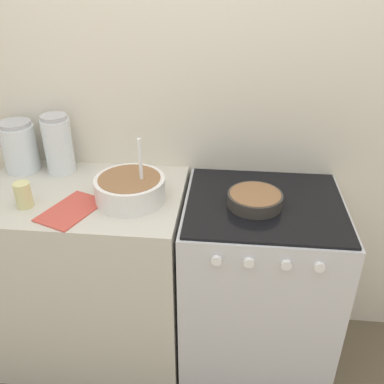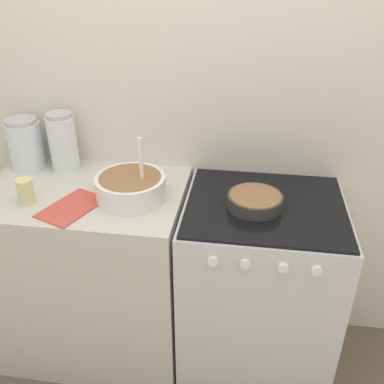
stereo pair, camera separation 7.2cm
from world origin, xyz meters
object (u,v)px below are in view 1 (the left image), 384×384
storage_jar_left (20,150)px  mixing_bowl (130,188)px  storage_jar_middle (59,148)px  tin_can (23,195)px  stove (257,287)px  baking_pan (255,199)px

storage_jar_left → mixing_bowl: bearing=-21.9°
mixing_bowl → storage_jar_middle: size_ratio=1.06×
storage_jar_middle → tin_can: storage_jar_middle is taller
stove → baking_pan: size_ratio=4.12×
baking_pan → stove: bearing=31.2°
stove → storage_jar_left: storage_jar_left is taller
stove → storage_jar_middle: size_ratio=3.36×
storage_jar_left → baking_pan: bearing=-11.6°
stove → tin_can: (-0.99, -0.13, 0.52)m
tin_can → mixing_bowl: bearing=12.9°
storage_jar_middle → tin_can: (-0.03, -0.33, -0.07)m
mixing_bowl → storage_jar_middle: mixing_bowl is taller
baking_pan → storage_jar_middle: storage_jar_middle is taller
stove → storage_jar_left: size_ratio=3.89×
baking_pan → storage_jar_left: 1.13m
mixing_bowl → baking_pan: mixing_bowl is taller
mixing_bowl → storage_jar_left: (-0.58, 0.23, 0.04)m
storage_jar_left → tin_can: storage_jar_left is taller
stove → mixing_bowl: (-0.57, -0.03, 0.53)m
stove → tin_can: size_ratio=8.68×
storage_jar_middle → baking_pan: bearing=-14.0°
mixing_bowl → baking_pan: size_ratio=1.30×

